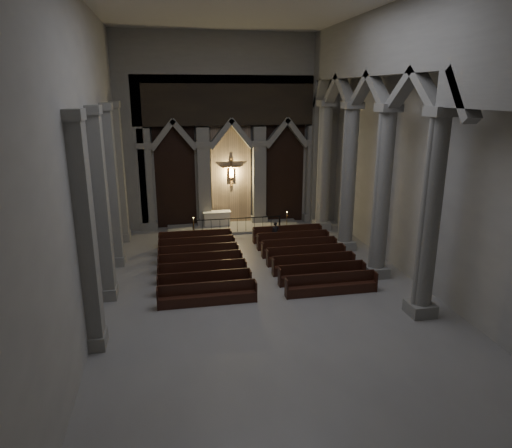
# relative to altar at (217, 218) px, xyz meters

# --- Properties ---
(room) EXTENTS (24.00, 24.10, 12.00)m
(room) POSITION_rel_altar_xyz_m (1.07, -11.14, 6.99)
(room) COLOR gray
(room) RESTS_ON ground
(sanctuary_wall) EXTENTS (14.00, 0.77, 12.00)m
(sanctuary_wall) POSITION_rel_altar_xyz_m (1.07, 0.40, 6.00)
(sanctuary_wall) COLOR gray
(sanctuary_wall) RESTS_ON ground
(right_arcade) EXTENTS (1.00, 24.00, 12.00)m
(right_arcade) POSITION_rel_altar_xyz_m (6.57, -9.81, 7.22)
(right_arcade) COLOR gray
(right_arcade) RESTS_ON ground
(left_pilasters) EXTENTS (0.60, 13.00, 8.03)m
(left_pilasters) POSITION_rel_altar_xyz_m (-5.68, -7.64, 3.30)
(left_pilasters) COLOR gray
(left_pilasters) RESTS_ON ground
(sanctuary_step) EXTENTS (8.50, 2.60, 0.15)m
(sanctuary_step) POSITION_rel_altar_xyz_m (1.07, -0.54, -0.54)
(sanctuary_step) COLOR gray
(sanctuary_step) RESTS_ON ground
(altar) EXTENTS (1.79, 0.72, 0.91)m
(altar) POSITION_rel_altar_xyz_m (0.00, 0.00, 0.00)
(altar) COLOR beige
(altar) RESTS_ON sanctuary_step
(altar_rail) EXTENTS (5.47, 0.09, 1.08)m
(altar_rail) POSITION_rel_altar_xyz_m (1.07, -1.75, 0.10)
(altar_rail) COLOR black
(altar_rail) RESTS_ON ground
(candle_stand_left) EXTENTS (0.22, 0.22, 1.29)m
(candle_stand_left) POSITION_rel_altar_xyz_m (-1.62, -1.99, -0.26)
(candle_stand_left) COLOR #A27632
(candle_stand_left) RESTS_ON ground
(candle_stand_right) EXTENTS (0.22, 0.22, 1.29)m
(candle_stand_right) POSITION_rel_altar_xyz_m (4.22, -1.79, -0.26)
(candle_stand_right) COLOR #A27632
(candle_stand_right) RESTS_ON ground
(pews) EXTENTS (9.52, 7.96, 0.92)m
(pews) POSITION_rel_altar_xyz_m (1.07, -7.38, -0.31)
(pews) COLOR black
(pews) RESTS_ON ground
(worshipper) EXTENTS (0.48, 0.36, 1.19)m
(worshipper) POSITION_rel_altar_xyz_m (3.05, -3.64, -0.01)
(worshipper) COLOR black
(worshipper) RESTS_ON ground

